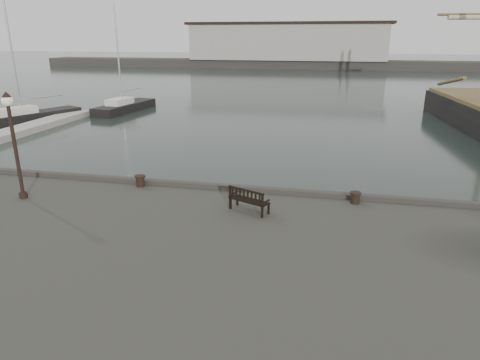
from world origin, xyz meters
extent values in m
plane|color=black|center=(0.00, 0.00, 0.00)|extent=(400.00, 400.00, 0.00)
cube|color=#383530|center=(0.00, 92.00, 1.00)|extent=(140.00, 8.00, 2.00)
cube|color=#A8A39C|center=(-8.00, 92.00, 6.00)|extent=(46.00, 9.00, 8.00)
cube|color=black|center=(-8.00, 92.00, 10.30)|extent=(48.00, 9.50, 0.60)
cube|color=black|center=(1.13, -2.10, 1.95)|extent=(1.49, 1.02, 0.04)
cube|color=black|center=(1.04, -2.29, 2.16)|extent=(1.31, 0.63, 0.42)
cube|color=black|center=(1.13, -2.10, 1.75)|extent=(1.38, 0.92, 0.39)
cylinder|color=black|center=(-3.55, -0.50, 1.78)|extent=(0.48, 0.48, 0.44)
cylinder|color=black|center=(4.65, -0.59, 1.76)|extent=(0.44, 0.44, 0.41)
cylinder|color=black|center=(-7.19, -2.60, 3.28)|extent=(0.13, 0.13, 3.43)
cylinder|color=black|center=(-7.19, -2.60, 1.67)|extent=(0.30, 0.30, 0.21)
sphere|color=silver|center=(-7.19, -2.60, 5.10)|extent=(0.39, 0.39, 0.39)
cone|color=black|center=(-7.19, -2.60, 5.31)|extent=(0.32, 0.32, 0.19)
cube|color=black|center=(-22.74, 17.68, 0.10)|extent=(5.78, 9.59, 1.40)
cube|color=silver|center=(-22.74, 17.68, 1.10)|extent=(2.61, 3.62, 0.60)
cylinder|color=#B2B5B7|center=(-22.74, 17.68, 6.45)|extent=(0.16, 0.16, 11.31)
cube|color=black|center=(-16.97, 24.87, 0.10)|extent=(3.26, 8.56, 1.40)
cube|color=silver|center=(-16.97, 24.87, 1.10)|extent=(1.83, 3.08, 0.60)
cylinder|color=#B2B5B7|center=(-16.97, 24.87, 5.44)|extent=(0.16, 0.16, 9.28)
camera|label=1|loc=(3.64, -15.24, 7.14)|focal=32.00mm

